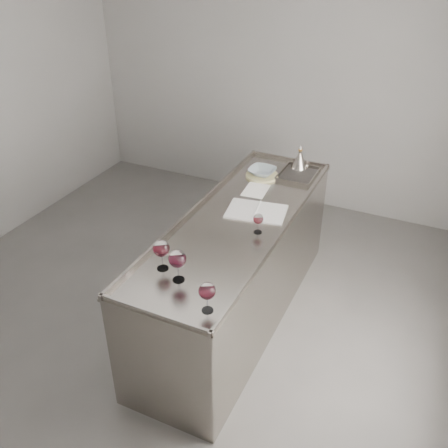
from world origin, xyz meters
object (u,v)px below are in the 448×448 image
at_px(wine_glass_middle, 177,260).
at_px(wine_funnel, 300,161).
at_px(notebook, 256,211).
at_px(ceramic_bowl, 262,171).
at_px(counter, 237,269).
at_px(wine_glass_small, 258,220).
at_px(wine_glass_right, 207,292).
at_px(wine_glass_left, 161,249).

bearing_deg(wine_glass_middle, wine_funnel, 84.97).
distance_m(notebook, ceramic_bowl, 0.64).
height_order(counter, wine_glass_small, wine_glass_small).
bearing_deg(wine_glass_right, wine_glass_middle, 148.68).
bearing_deg(wine_glass_left, counter, 76.27).
bearing_deg(wine_funnel, wine_glass_small, -86.53).
distance_m(wine_glass_left, wine_glass_small, 0.78).
bearing_deg(wine_glass_right, ceramic_bowl, 101.55).
bearing_deg(wine_glass_left, notebook, 73.60).
height_order(wine_glass_right, wine_funnel, wine_funnel).
relative_size(counter, notebook, 4.88).
bearing_deg(wine_glass_small, wine_funnel, 93.47).
distance_m(counter, ceramic_bowl, 0.93).
xyz_separation_m(wine_glass_small, wine_funnel, (-0.07, 1.19, -0.04)).
height_order(counter, notebook, counter).
relative_size(wine_glass_left, wine_glass_right, 1.09).
bearing_deg(counter, wine_glass_right, -75.84).
xyz_separation_m(wine_glass_right, ceramic_bowl, (-0.36, 1.78, -0.09)).
distance_m(counter, wine_glass_small, 0.62).
relative_size(wine_glass_middle, wine_glass_small, 1.45).
relative_size(wine_glass_right, ceramic_bowl, 0.84).
bearing_deg(wine_glass_middle, wine_glass_left, 158.24).
bearing_deg(counter, ceramic_bowl, 97.98).
relative_size(wine_glass_left, notebook, 0.43).
bearing_deg(wine_glass_small, ceramic_bowl, 109.64).
height_order(wine_glass_middle, wine_glass_right, wine_glass_middle).
height_order(wine_glass_middle, wine_glass_small, wine_glass_middle).
relative_size(counter, wine_glass_right, 12.33).
relative_size(counter, wine_glass_middle, 11.02).
xyz_separation_m(wine_glass_right, notebook, (-0.17, 1.18, -0.13)).
relative_size(notebook, wine_funnel, 2.20).
xyz_separation_m(wine_glass_left, ceramic_bowl, (0.08, 1.54, -0.10)).
height_order(wine_glass_left, wine_glass_right, wine_glass_left).
xyz_separation_m(wine_glass_middle, notebook, (0.12, 1.00, -0.15)).
xyz_separation_m(counter, wine_glass_left, (-0.19, -0.78, 0.62)).
xyz_separation_m(wine_glass_middle, ceramic_bowl, (-0.07, 1.60, -0.11)).
bearing_deg(wine_funnel, wine_glass_middle, -95.03).
xyz_separation_m(wine_glass_left, wine_funnel, (0.32, 1.86, -0.08)).
height_order(wine_glass_small, notebook, wine_glass_small).
distance_m(wine_glass_right, notebook, 1.20).
bearing_deg(ceramic_bowl, wine_glass_middle, -87.52).
height_order(counter, wine_glass_left, wine_glass_left).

